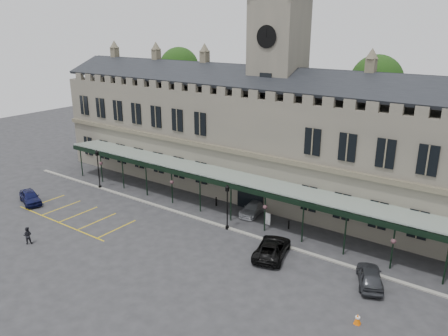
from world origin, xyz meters
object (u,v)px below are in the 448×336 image
Objects in this scene: clock_tower at (277,83)px; car_taxi at (254,208)px; lamp_post_left at (98,166)px; sign_board at (267,219)px; traffic_cone at (358,319)px; person_b at (28,235)px; lamp_post_mid at (227,203)px; car_left_a at (30,197)px; car_right_a at (370,276)px; car_van at (272,248)px; station_building at (275,142)px.

clock_tower is 5.72× the size of car_taxi.
lamp_post_left reaches higher than sign_board.
traffic_cone is 0.62× the size of sign_board.
traffic_cone is 29.24m from person_b.
car_left_a is (-21.83, -7.51, -2.05)m from lamp_post_mid.
car_taxi is 22.16m from person_b.
lamp_post_mid is at bearing -179.61° from person_b.
person_b is (-27.68, -11.53, 0.08)m from car_right_a.
car_right_a is 29.98m from person_b.
sign_board is at bearing -70.70° from car_van.
car_taxi is (0.17, 4.63, -2.16)m from lamp_post_mid.
lamp_post_left is (-18.44, -10.47, -10.19)m from clock_tower.
clock_tower reaches higher than lamp_post_mid.
car_left_a is at bearing -139.32° from station_building.
car_van is at bearing -60.81° from station_building.
car_right_a is at bearing -38.38° from clock_tower.
clock_tower is 23.19m from car_right_a.
sign_board is (3.51, -7.42, -12.50)m from clock_tower.
person_b reaches higher than car_taxi.
lamp_post_left is 25.62m from car_van.
lamp_post_left is at bearing -26.61° from car_right_a.
station_building is at bearing 120.21° from sign_board.
traffic_cone is 10.34m from car_van.
car_van reaches higher than car_left_a.
car_right_a reaches higher than car_taxi.
car_van is at bearing -59.84° from car_left_a.
car_van is at bearing -60.97° from clock_tower.
person_b reaches higher than car_left_a.
person_b is at bearing -131.74° from car_taxi.
person_b is at bearing -1.09° from car_right_a.
car_van reaches higher than traffic_cone.
person_b reaches higher than traffic_cone.
traffic_cone is at bearing -41.41° from car_taxi.
lamp_post_mid is (0.83, -10.63, -10.32)m from clock_tower.
lamp_post_mid reaches higher than car_van.
station_building reaches higher than lamp_post_mid.
sign_board is at bearing -178.65° from person_b.
lamp_post_left is 14.75m from person_b.
lamp_post_mid is 1.09× the size of car_left_a.
person_b is (-19.30, -11.10, 0.08)m from car_van.
lamp_post_left is at bearing 179.54° from lamp_post_mid.
station_building is at bearing -30.32° from car_left_a.
lamp_post_left is 35.41m from traffic_cone.
car_right_a is at bearing 158.12° from person_b.
car_van is (25.44, -2.15, -2.19)m from lamp_post_left.
station_building is 11.33× the size of car_van.
sign_board is 0.29× the size of car_right_a.
car_right_a is at bearing 99.37° from traffic_cone.
clock_tower is at bearing 94.62° from car_taxi.
car_van is (3.49, -5.19, 0.13)m from sign_board.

